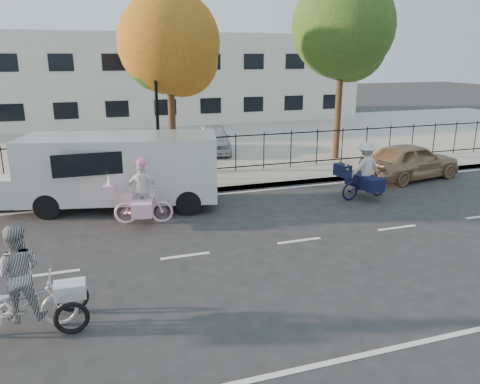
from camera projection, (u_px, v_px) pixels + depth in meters
name	position (u px, v px, depth m)	size (l,w,h in m)	color
ground	(185.00, 256.00, 11.19)	(120.00, 120.00, 0.00)	#333334
road_markings	(185.00, 256.00, 11.19)	(60.00, 9.52, 0.01)	silver
curb	(154.00, 195.00, 15.77)	(60.00, 0.10, 0.15)	#A8A399
sidewalk	(150.00, 187.00, 16.73)	(60.00, 2.20, 0.15)	#A8A399
parking_lot	(126.00, 144.00, 24.83)	(60.00, 15.60, 0.15)	#A8A399
iron_fence	(144.00, 158.00, 17.49)	(58.00, 0.06, 1.50)	black
building	(110.00, 79.00, 33.10)	(34.00, 10.00, 6.00)	silver
lamppost	(156.00, 99.00, 16.66)	(0.36, 0.36, 4.33)	black
street_sign	(92.00, 150.00, 16.42)	(0.85, 0.06, 1.80)	black
zebra_trike	(20.00, 291.00, 7.99)	(2.25, 0.85, 1.94)	white
unicorn_bike	(142.00, 200.00, 13.17)	(1.95, 1.39, 1.92)	#FFC2DF
bull_bike	(364.00, 176.00, 15.51)	(2.08, 1.44, 1.90)	black
white_van	(118.00, 168.00, 14.46)	(6.78, 3.44, 2.27)	white
gold_sedan	(410.00, 161.00, 17.97)	(1.68, 4.17, 1.42)	#A07D57
pedestrian	(48.00, 169.00, 14.97)	(0.69, 0.45, 1.90)	black
lot_car_b	(70.00, 147.00, 20.15)	(2.15, 4.65, 1.29)	silver
lot_car_d	(213.00, 138.00, 22.25)	(1.53, 3.81, 1.30)	#B3B7BB
tree_mid	(173.00, 48.00, 17.46)	(3.80, 3.80, 6.97)	#442D1D
tree_east	(345.00, 32.00, 19.71)	(4.32, 4.32, 7.92)	#442D1D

